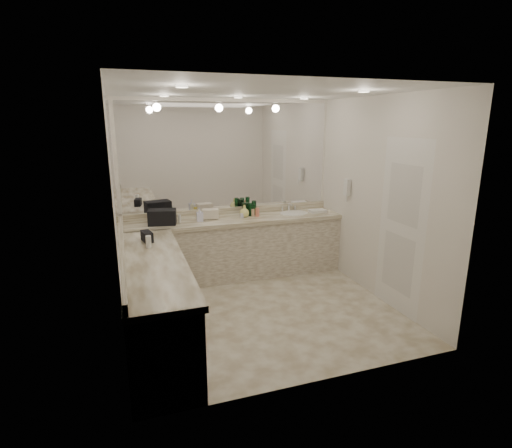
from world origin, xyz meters
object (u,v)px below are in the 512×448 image
object	(u,v)px
sink	(294,214)
soap_bottle_c	(244,211)
soap_bottle_b	(200,215)
wall_phone	(347,187)
hand_towel	(318,211)
black_toiletry_bag	(162,217)
cream_cosmetic_case	(210,214)
soap_bottle_a	(199,214)

from	to	relation	value
sink	soap_bottle_c	bearing A→B (deg)	178.76
soap_bottle_c	soap_bottle_b	bearing A→B (deg)	-175.48
wall_phone	soap_bottle_c	xyz separation A→B (m)	(-1.40, 0.52, -0.36)
wall_phone	hand_towel	world-z (taller)	wall_phone
black_toiletry_bag	hand_towel	xyz separation A→B (m)	(2.37, -0.02, -0.09)
sink	cream_cosmetic_case	distance (m)	1.30
black_toiletry_bag	hand_towel	world-z (taller)	black_toiletry_bag
cream_cosmetic_case	soap_bottle_c	size ratio (longest dim) A/B	1.28
soap_bottle_a	soap_bottle_b	distance (m)	0.07
soap_bottle_b	soap_bottle_c	world-z (taller)	soap_bottle_b
hand_towel	soap_bottle_a	xyz separation A→B (m)	(-1.86, 0.08, 0.07)
wall_phone	black_toiletry_bag	distance (m)	2.66
sink	soap_bottle_a	size ratio (longest dim) A/B	2.39
sink	soap_bottle_c	distance (m)	0.80
soap_bottle_b	wall_phone	bearing A→B (deg)	-12.58
sink	wall_phone	distance (m)	0.91
cream_cosmetic_case	hand_towel	bearing A→B (deg)	5.91
sink	soap_bottle_c	size ratio (longest dim) A/B	2.40
hand_towel	soap_bottle_b	size ratio (longest dim) A/B	1.27
hand_towel	soap_bottle_c	size ratio (longest dim) A/B	1.36
black_toiletry_bag	soap_bottle_a	bearing A→B (deg)	6.70
cream_cosmetic_case	wall_phone	bearing A→B (deg)	-6.63
hand_towel	soap_bottle_b	distance (m)	1.86
sink	cream_cosmetic_case	size ratio (longest dim) A/B	1.88
wall_phone	hand_towel	distance (m)	0.66
hand_towel	soap_bottle_c	distance (m)	1.18
cream_cosmetic_case	hand_towel	world-z (taller)	cream_cosmetic_case
wall_phone	soap_bottle_b	xyz separation A→B (m)	(-2.08, 0.46, -0.35)
black_toiletry_bag	soap_bottle_c	world-z (taller)	black_toiletry_bag
hand_towel	soap_bottle_b	xyz separation A→B (m)	(-1.85, 0.02, 0.08)
cream_cosmetic_case	soap_bottle_a	bearing A→B (deg)	-156.42
hand_towel	soap_bottle_a	size ratio (longest dim) A/B	1.36
soap_bottle_a	soap_bottle_b	size ratio (longest dim) A/B	0.94
wall_phone	soap_bottle_a	world-z (taller)	wall_phone
wall_phone	soap_bottle_b	distance (m)	2.16
wall_phone	black_toiletry_bag	bearing A→B (deg)	169.79
black_toiletry_bag	soap_bottle_c	xyz separation A→B (m)	(1.20, 0.05, -0.01)
sink	black_toiletry_bag	bearing A→B (deg)	-179.08
wall_phone	cream_cosmetic_case	size ratio (longest dim) A/B	1.03
black_toiletry_bag	wall_phone	bearing A→B (deg)	-10.21
soap_bottle_b	soap_bottle_c	distance (m)	0.68
cream_cosmetic_case	hand_towel	xyz separation A→B (m)	(1.68, -0.12, -0.05)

